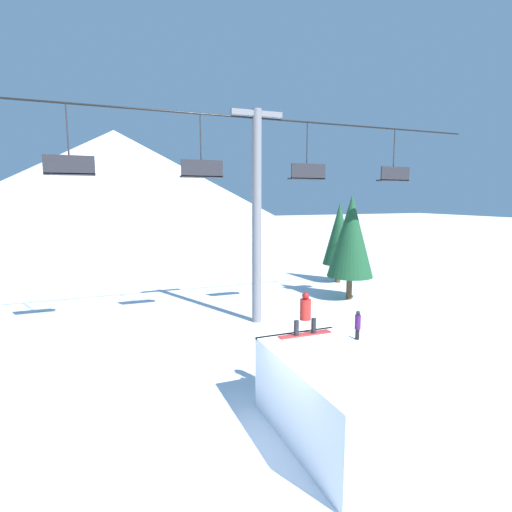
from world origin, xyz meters
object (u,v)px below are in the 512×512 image
object	(u,v)px
snow_ramp	(335,400)
snowboarder	(305,315)
distant_skier	(358,324)
pine_tree_near	(351,236)

from	to	relation	value
snow_ramp	snowboarder	bearing A→B (deg)	85.43
snow_ramp	distant_skier	distance (m)	7.27
snow_ramp	snowboarder	xyz separation A→B (m)	(0.15, 1.82, 1.60)
snowboarder	distant_skier	size ratio (longest dim) A/B	1.28
pine_tree_near	snowboarder	bearing A→B (deg)	-130.69
snowboarder	snow_ramp	bearing A→B (deg)	-94.57
pine_tree_near	distant_skier	xyz separation A→B (m)	(-3.58, -5.74, -3.00)
snow_ramp	pine_tree_near	distance (m)	14.24
pine_tree_near	distant_skier	size ratio (longest dim) A/B	4.89
snowboarder	pine_tree_near	size ratio (longest dim) A/B	0.26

